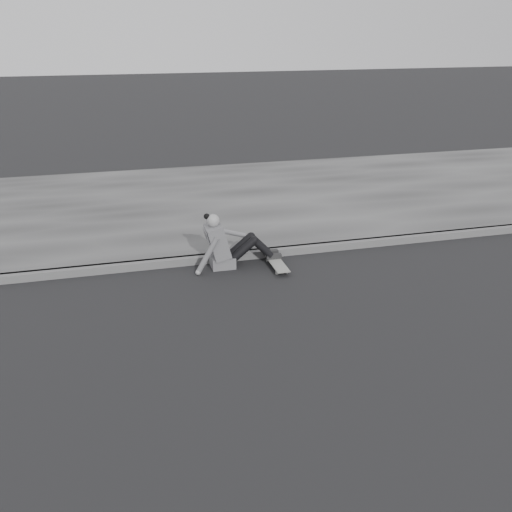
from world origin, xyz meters
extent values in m
plane|color=black|center=(0.00, 0.00, 0.00)|extent=(80.00, 80.00, 0.00)
cube|color=#505050|center=(0.00, 2.58, 0.06)|extent=(24.00, 0.16, 0.12)
cube|color=#3B3B3B|center=(0.00, 5.60, 0.06)|extent=(24.00, 6.00, 0.12)
cylinder|color=gray|center=(0.03, 1.84, 0.03)|extent=(0.03, 0.05, 0.05)
cylinder|color=gray|center=(0.18, 1.84, 0.03)|extent=(0.03, 0.05, 0.05)
cylinder|color=gray|center=(0.03, 2.36, 0.03)|extent=(0.03, 0.05, 0.05)
cylinder|color=gray|center=(0.18, 2.36, 0.03)|extent=(0.03, 0.05, 0.05)
cube|color=#2D2E30|center=(0.11, 1.84, 0.06)|extent=(0.16, 0.04, 0.03)
cube|color=#2D2E30|center=(0.11, 2.36, 0.06)|extent=(0.16, 0.04, 0.03)
cube|color=slate|center=(0.11, 2.10, 0.08)|extent=(0.20, 0.78, 0.02)
cube|color=#535356|center=(-0.69, 2.35, 0.09)|extent=(0.36, 0.34, 0.18)
cube|color=#535356|center=(-0.76, 2.35, 0.43)|extent=(0.37, 0.40, 0.57)
cube|color=#535356|center=(-0.89, 2.35, 0.55)|extent=(0.14, 0.30, 0.20)
cylinder|color=gray|center=(-0.81, 2.35, 0.67)|extent=(0.09, 0.09, 0.08)
sphere|color=gray|center=(-0.82, 2.35, 0.76)|extent=(0.20, 0.20, 0.20)
sphere|color=black|center=(-0.91, 2.37, 0.83)|extent=(0.09, 0.09, 0.09)
cylinder|color=black|center=(-0.38, 2.26, 0.28)|extent=(0.43, 0.13, 0.39)
cylinder|color=black|center=(-0.38, 2.44, 0.28)|extent=(0.43, 0.13, 0.39)
cylinder|color=black|center=(-0.08, 2.26, 0.28)|extent=(0.35, 0.11, 0.36)
cylinder|color=black|center=(-0.08, 2.44, 0.28)|extent=(0.35, 0.11, 0.36)
sphere|color=black|center=(-0.21, 2.26, 0.42)|extent=(0.13, 0.13, 0.13)
sphere|color=black|center=(-0.21, 2.44, 0.42)|extent=(0.13, 0.13, 0.13)
cube|color=black|center=(0.11, 2.26, 0.12)|extent=(0.24, 0.08, 0.07)
cube|color=black|center=(0.11, 2.44, 0.12)|extent=(0.24, 0.08, 0.07)
cylinder|color=#535356|center=(-0.96, 2.14, 0.29)|extent=(0.38, 0.08, 0.58)
sphere|color=gray|center=(-1.11, 2.13, 0.04)|extent=(0.08, 0.08, 0.08)
cylinder|color=#535356|center=(-0.52, 2.51, 0.49)|extent=(0.48, 0.08, 0.21)
camera|label=1|loc=(-2.26, -5.65, 3.50)|focal=40.00mm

